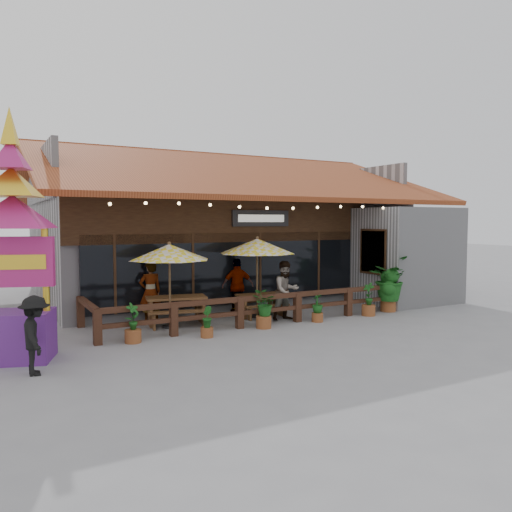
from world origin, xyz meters
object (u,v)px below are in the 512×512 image
picnic_table_left (176,306)px  pedestrian (35,335)px  umbrella_left (169,253)px  umbrella_right (257,246)px  picnic_table_right (260,301)px  thai_sign_tower (13,218)px  tropical_plant (389,279)px

picnic_table_left → pedestrian: 5.34m
umbrella_left → umbrella_right: (3.00, 0.17, 0.09)m
picnic_table_left → picnic_table_right: (2.86, -0.07, -0.08)m
umbrella_left → picnic_table_left: size_ratio=1.23×
umbrella_left → umbrella_right: 3.01m
thai_sign_tower → tropical_plant: 11.78m
picnic_table_left → thai_sign_tower: bearing=-155.7°
umbrella_left → picnic_table_right: (3.18, 0.28, -1.71)m
tropical_plant → umbrella_right: bearing=163.9°
thai_sign_tower → pedestrian: thai_sign_tower is taller
umbrella_right → pedestrian: (-6.87, -3.13, -1.49)m
picnic_table_right → pedestrian: pedestrian is taller
thai_sign_tower → pedestrian: (0.26, -1.30, -2.36)m
tropical_plant → picnic_table_right: bearing=161.9°
picnic_table_left → tropical_plant: 7.30m
picnic_table_right → tropical_plant: size_ratio=0.83×
thai_sign_tower → picnic_table_right: bearing=14.9°
picnic_table_left → tropical_plant: (7.14, -1.46, 0.53)m
tropical_plant → pedestrian: size_ratio=1.20×
umbrella_right → picnic_table_right: umbrella_right is taller
umbrella_left → picnic_table_left: umbrella_left is taller
pedestrian → umbrella_right: bearing=-64.1°
umbrella_right → picnic_table_right: (0.18, 0.11, -1.80)m
umbrella_right → picnic_table_left: size_ratio=1.28×
umbrella_right → picnic_table_right: size_ratio=1.64×
picnic_table_left → thai_sign_tower: (-4.45, -2.01, 2.59)m
umbrella_right → tropical_plant: (4.45, -1.28, -1.19)m
thai_sign_tower → pedestrian: 2.70m
pedestrian → picnic_table_right: bearing=-63.9°
picnic_table_left → picnic_table_right: picnic_table_left is taller
umbrella_left → picnic_table_right: size_ratio=1.58×
umbrella_left → thai_sign_tower: 4.56m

